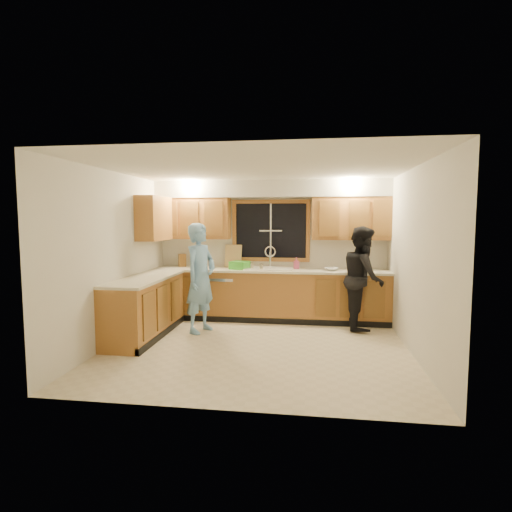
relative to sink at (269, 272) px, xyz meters
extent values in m
plane|color=beige|center=(0.00, -1.60, -0.86)|extent=(4.20, 4.20, 0.00)
plane|color=white|center=(0.00, -1.60, 1.64)|extent=(4.20, 4.20, 0.00)
plane|color=silver|center=(0.00, 0.30, 0.39)|extent=(4.20, 0.00, 4.20)
plane|color=silver|center=(-2.10, -1.60, 0.39)|extent=(0.00, 3.80, 3.80)
plane|color=silver|center=(2.10, -1.60, 0.39)|extent=(0.00, 3.80, 3.80)
cube|color=#AB6E31|center=(0.00, 0.00, -0.42)|extent=(4.20, 0.60, 0.88)
cube|color=#AB6E31|center=(-1.80, -1.25, -0.42)|extent=(0.60, 1.90, 0.88)
cube|color=beige|center=(0.00, -0.02, 0.04)|extent=(4.20, 0.63, 0.04)
cube|color=beige|center=(-1.79, -1.25, 0.04)|extent=(0.63, 1.90, 0.04)
cube|color=#AB6E31|center=(-1.43, 0.13, 0.96)|extent=(1.35, 0.33, 0.75)
cube|color=#AB6E31|center=(1.43, 0.13, 0.96)|extent=(1.35, 0.33, 0.75)
cube|color=#AB6E31|center=(-1.94, -0.48, 0.96)|extent=(0.33, 0.90, 0.75)
cube|color=beige|center=(0.00, 0.12, 1.49)|extent=(4.20, 0.35, 0.30)
cube|color=black|center=(0.00, 0.29, 0.74)|extent=(1.30, 0.01, 1.00)
cube|color=#AB6E31|center=(0.00, 0.28, 1.27)|extent=(1.44, 0.03, 0.07)
cube|color=#AB6E31|center=(0.00, 0.28, 0.20)|extent=(1.44, 0.03, 0.07)
cube|color=#AB6E31|center=(-0.69, 0.28, 0.74)|extent=(0.07, 0.03, 1.00)
cube|color=#AB6E31|center=(0.69, 0.28, 0.74)|extent=(0.07, 0.03, 1.00)
cube|color=white|center=(0.00, 0.00, 0.07)|extent=(0.86, 0.52, 0.03)
cube|color=white|center=(-0.21, 0.00, -0.02)|extent=(0.38, 0.42, 0.18)
cube|color=white|center=(0.21, 0.00, -0.02)|extent=(0.38, 0.42, 0.18)
cylinder|color=silver|center=(0.00, 0.20, 0.22)|extent=(0.04, 0.04, 0.28)
torus|color=silver|center=(0.00, 0.20, 0.36)|extent=(0.21, 0.03, 0.21)
cube|color=white|center=(-0.85, -0.01, -0.45)|extent=(0.60, 0.56, 0.82)
cube|color=white|center=(-1.80, -1.82, -0.41)|extent=(0.58, 0.75, 0.90)
imported|color=#74A9DB|center=(-1.01, -0.92, 0.01)|extent=(0.62, 0.75, 1.75)
imported|color=black|center=(1.60, -0.35, -0.02)|extent=(0.65, 0.83, 1.70)
cube|color=brown|center=(-1.67, 0.17, 0.17)|extent=(0.17, 0.16, 0.24)
cube|color=tan|center=(-0.69, 0.22, 0.27)|extent=(0.32, 0.13, 0.42)
cube|color=green|center=(-0.52, -0.06, 0.13)|extent=(0.37, 0.36, 0.14)
imported|color=#E15586|center=(0.48, 0.11, 0.16)|extent=(0.11, 0.11, 0.21)
imported|color=silver|center=(1.10, -0.08, 0.08)|extent=(0.28, 0.28, 0.06)
cylinder|color=beige|center=(-0.29, -0.15, 0.12)|extent=(0.08, 0.08, 0.13)
cylinder|color=beige|center=(-0.11, -0.22, 0.11)|extent=(0.08, 0.08, 0.12)
camera|label=1|loc=(0.74, -7.06, 0.94)|focal=28.00mm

